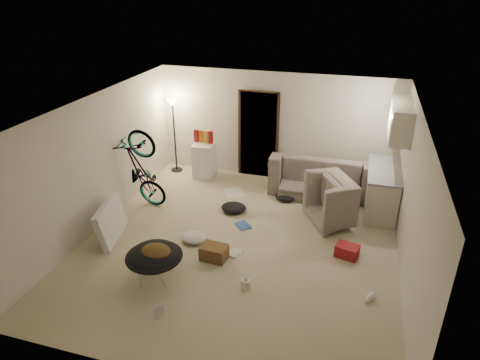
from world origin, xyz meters
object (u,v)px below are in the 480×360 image
(mini_fridge, at_px, (204,160))
(tv_box, at_px, (111,221))
(drink_case_b, at_px, (347,251))
(juicer, at_px, (246,283))
(armchair, at_px, (346,204))
(sofa, at_px, (321,179))
(saucer_chair, at_px, (155,261))
(floor_lamp, at_px, (173,120))
(drink_case_a, at_px, (214,252))
(kitchen_counter, at_px, (382,191))
(bicycle, at_px, (143,186))

(mini_fridge, relative_size, tv_box, 0.78)
(drink_case_b, bearing_deg, juicer, -123.39)
(mini_fridge, bearing_deg, armchair, -22.43)
(sofa, bearing_deg, mini_fridge, -2.84)
(sofa, bearing_deg, tv_box, 39.31)
(saucer_chair, relative_size, tv_box, 0.85)
(floor_lamp, xyz_separation_m, saucer_chair, (1.43, -4.02, -0.93))
(sofa, distance_m, armchair, 1.22)
(saucer_chair, relative_size, drink_case_b, 2.38)
(sofa, height_order, juicer, sofa)
(floor_lamp, bearing_deg, tv_box, -88.17)
(sofa, bearing_deg, drink_case_a, 63.53)
(drink_case_a, bearing_deg, tv_box, -177.40)
(mini_fridge, bearing_deg, saucer_chair, -84.13)
(armchair, bearing_deg, juicer, 122.47)
(drink_case_b, height_order, juicer, same)
(armchair, xyz_separation_m, saucer_chair, (-2.74, -2.76, 0.03))
(kitchen_counter, bearing_deg, drink_case_b, -106.05)
(tv_box, relative_size, drink_case_a, 2.38)
(saucer_chair, xyz_separation_m, tv_box, (-1.33, 0.90, -0.03))
(floor_lamp, xyz_separation_m, drink_case_b, (4.29, -2.51, -1.20))
(kitchen_counter, distance_m, mini_fridge, 4.09)
(drink_case_b, distance_m, juicer, 1.94)
(sofa, distance_m, mini_fridge, 2.80)
(kitchen_counter, relative_size, sofa, 0.67)
(armchair, height_order, bicycle, bicycle)
(kitchen_counter, bearing_deg, juicer, -122.23)
(mini_fridge, distance_m, tv_box, 3.10)
(bicycle, bearing_deg, tv_box, -174.77)
(mini_fridge, distance_m, juicer, 4.25)
(kitchen_counter, xyz_separation_m, tv_box, (-4.73, -2.47, -0.10))
(juicer, bearing_deg, mini_fridge, 119.20)
(armchair, bearing_deg, saucer_chair, 105.21)
(sofa, height_order, saucer_chair, sofa)
(kitchen_counter, relative_size, saucer_chair, 1.69)
(sofa, height_order, tv_box, tv_box)
(mini_fridge, relative_size, drink_case_b, 2.18)
(tv_box, bearing_deg, drink_case_a, -14.77)
(bicycle, height_order, mini_fridge, bicycle)
(armchair, relative_size, bicycle, 0.60)
(juicer, bearing_deg, sofa, 78.60)
(tv_box, xyz_separation_m, juicer, (2.74, -0.68, -0.26))
(sofa, relative_size, juicer, 10.29)
(bicycle, xyz_separation_m, saucer_chair, (1.33, -2.14, -0.10))
(bicycle, bearing_deg, juicer, -119.75)
(tv_box, relative_size, drink_case_b, 2.80)
(drink_case_b, bearing_deg, kitchen_counter, 88.91)
(sofa, relative_size, drink_case_a, 5.05)
(bicycle, bearing_deg, drink_case_b, -93.29)
(drink_case_b, bearing_deg, sofa, 122.39)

